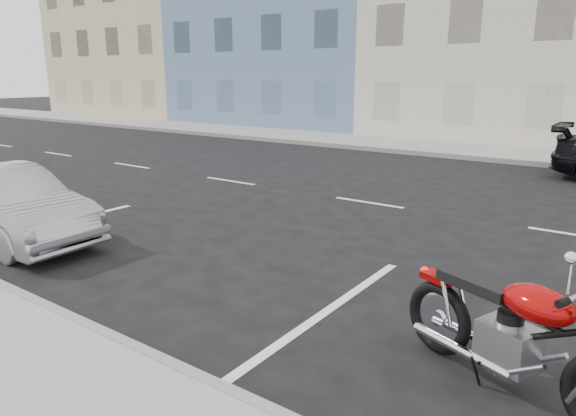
{
  "coord_description": "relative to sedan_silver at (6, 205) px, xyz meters",
  "views": [
    {
      "loc": [
        2.83,
        -9.76,
        2.68
      ],
      "look_at": [
        -1.38,
        -3.88,
        0.8
      ],
      "focal_mm": 32.0,
      "sensor_mm": 36.0,
      "label": 1
    }
  ],
  "objects": [
    {
      "name": "curb_far",
      "position": [
        0.65,
        12.84,
        -0.53
      ],
      "size": [
        80.0,
        0.12,
        0.16
      ],
      "primitive_type": "cube",
      "color": "gray",
      "rests_on": "ground"
    },
    {
      "name": "sidewalk_far",
      "position": [
        0.65,
        14.54,
        -0.54
      ],
      "size": [
        80.0,
        3.4,
        0.15
      ],
      "primitive_type": "cube",
      "color": "gray",
      "rests_on": "ground"
    },
    {
      "name": "bldg_cream",
      "position": [
        3.65,
        22.14,
        5.14
      ],
      "size": [
        12.0,
        12.0,
        11.5
      ],
      "primitive_type": "cube",
      "color": "beige",
      "rests_on": "ground"
    },
    {
      "name": "ground",
      "position": [
        5.65,
        5.84,
        -0.61
      ],
      "size": [
        120.0,
        120.0,
        0.0
      ],
      "primitive_type": "plane",
      "color": "black",
      "rests_on": "ground"
    },
    {
      "name": "bldg_far_west",
      "position": [
        -20.35,
        22.14,
        5.39
      ],
      "size": [
        12.0,
        12.0,
        12.0
      ],
      "primitive_type": "cube",
      "color": "#C4AE8F",
      "rests_on": "ground"
    },
    {
      "name": "sedan_silver",
      "position": [
        0.0,
        0.0,
        0.0
      ],
      "size": [
        3.72,
        1.32,
        1.22
      ],
      "primitive_type": "imported",
      "rotation": [
        0.0,
        0.0,
        1.58
      ],
      "color": "#9A9CA1",
      "rests_on": "ground"
    },
    {
      "name": "bldg_blue",
      "position": [
        -8.35,
        22.14,
        5.89
      ],
      "size": [
        12.0,
        12.0,
        13.0
      ],
      "primitive_type": "cube",
      "color": "slate",
      "rests_on": "ground"
    }
  ]
}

